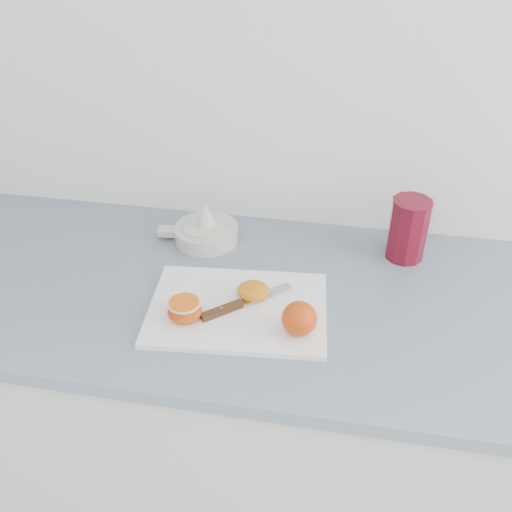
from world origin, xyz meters
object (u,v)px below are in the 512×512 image
(half_orange, at_px, (185,310))
(red_tumbler, at_px, (408,231))
(counter, at_px, (290,429))
(cutting_board, at_px, (238,309))
(citrus_juicer, at_px, (205,230))

(half_orange, relative_size, red_tumbler, 0.46)
(counter, xyz_separation_m, cutting_board, (-0.11, -0.08, 0.45))
(half_orange, bearing_deg, counter, 32.22)
(cutting_board, height_order, half_orange, half_orange)
(counter, bearing_deg, red_tumbler, 39.40)
(citrus_juicer, bearing_deg, cutting_board, -62.08)
(counter, height_order, red_tumbler, red_tumbler)
(red_tumbler, bearing_deg, citrus_juicer, -177.94)
(counter, height_order, half_orange, half_orange)
(half_orange, height_order, red_tumbler, red_tumbler)
(counter, relative_size, cutting_board, 7.12)
(cutting_board, height_order, red_tumbler, red_tumbler)
(counter, relative_size, half_orange, 37.51)
(half_orange, bearing_deg, red_tumbler, 36.14)
(counter, xyz_separation_m, half_orange, (-0.21, -0.13, 0.48))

